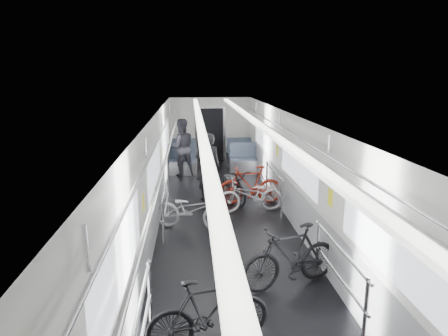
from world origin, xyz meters
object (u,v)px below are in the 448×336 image
Objects in this scene: bike_right_near at (291,256)px; bike_right_far at (251,185)px; person_standing at (208,167)px; person_seated at (181,147)px; bike_left_far at (191,210)px; bike_aisle at (234,184)px; bike_left_mid at (209,312)px; bike_right_mid at (251,195)px.

bike_right_near is 4.09m from bike_right_far.
person_seated is at bearing -84.13° from person_standing.
bike_left_far is 0.98× the size of bike_right_near.
bike_right_near is 4.44m from bike_aisle.
bike_left_far is 2.94m from bike_right_near.
bike_left_mid is at bearing -62.96° from bike_right_near.
person_standing is at bearing 90.42° from person_seated.
bike_right_far is (-0.03, 4.09, -0.01)m from bike_right_near.
bike_aisle is (-0.42, 4.42, -0.08)m from bike_right_near.
person_standing reaches higher than bike_right_near.
bike_right_far reaches higher than bike_left_far.
bike_right_far is 0.92× the size of person_standing.
bike_left_mid is at bearing -114.47° from bike_aisle.
bike_right_near is at bearing 0.17° from bike_right_far.
person_standing is at bearing -112.48° from bike_right_far.
bike_left_far is 0.92× the size of person_standing.
bike_right_far is 0.89× the size of person_seated.
bike_right_near is 4.67m from person_standing.
bike_left_mid is 0.83× the size of person_seated.
person_seated reaches higher than bike_left_far.
bike_left_mid is 5.58m from bike_right_far.
bike_right_near reaches higher than bike_right_far.
bike_right_mid is 4.11m from person_seated.
bike_right_far is at bearing 147.82° from person_standing.
bike_right_far is 1.01× the size of bike_aisle.
bike_right_far is 3.61m from person_seated.
bike_right_far is 0.52m from bike_aisle.
person_seated is (-1.84, 7.18, 0.42)m from bike_right_near.
bike_right_near is 7.42m from person_seated.
person_standing is 0.96× the size of person_seated.
bike_right_far is (1.52, 1.58, 0.06)m from bike_left_far.
bike_left_mid is 5.88m from person_standing.
bike_left_far is at bearing -9.85° from bike_left_mid.
bike_aisle is at bearing -21.97° from bike_left_mid.
bike_aisle reaches higher than bike_right_mid.
person_standing is 2.76m from person_seated.
person_standing is (-0.98, 1.04, 0.48)m from bike_right_mid.
bike_left_far is at bearing -135.73° from bike_aisle.
bike_right_far is at bearing -25.08° from bike_left_far.
bike_aisle is at bearing 167.59° from bike_right_near.
bike_right_near is 1.05× the size of bike_right_mid.
bike_left_mid is at bearing -158.22° from bike_left_far.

